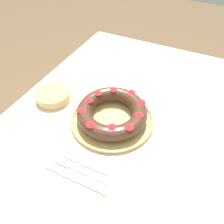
{
  "coord_description": "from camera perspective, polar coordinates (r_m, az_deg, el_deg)",
  "views": [
    {
      "loc": [
        -0.53,
        -0.25,
        1.43
      ],
      "look_at": [
        0.03,
        0.01,
        0.81
      ],
      "focal_mm": 35.0,
      "sensor_mm": 36.0,
      "label": 1
    }
  ],
  "objects": [
    {
      "name": "ground_plane",
      "position": [
        1.54,
        0.02,
        -22.38
      ],
      "size": [
        8.0,
        8.0,
        0.0
      ],
      "primitive_type": "plane",
      "color": "brown"
    },
    {
      "name": "dining_table",
      "position": [
        0.96,
        0.03,
        -7.26
      ],
      "size": [
        1.45,
        0.91,
        0.76
      ],
      "color": "beige",
      "rests_on": "ground_plane"
    },
    {
      "name": "serving_dish",
      "position": [
        0.9,
        -0.0,
        -1.79
      ],
      "size": [
        0.34,
        0.34,
        0.02
      ],
      "color": "tan",
      "rests_on": "dining_table"
    },
    {
      "name": "bundt_cake",
      "position": [
        0.87,
        0.01,
        0.06
      ],
      "size": [
        0.28,
        0.28,
        0.07
      ],
      "color": "#4C2D1E",
      "rests_on": "serving_dish"
    },
    {
      "name": "fork",
      "position": [
        0.78,
        -9.26,
        -14.44
      ],
      "size": [
        0.02,
        0.21,
        0.01
      ],
      "rotation": [
        0.0,
        0.0,
        -0.09
      ],
      "color": "white",
      "rests_on": "dining_table"
    },
    {
      "name": "serving_knife",
      "position": [
        0.76,
        -8.5,
        -17.3
      ],
      "size": [
        0.02,
        0.23,
        0.01
      ],
      "rotation": [
        0.0,
        0.0,
        0.1
      ],
      "color": "white",
      "rests_on": "dining_table"
    },
    {
      "name": "cake_knife",
      "position": [
        0.78,
        -5.97,
        -13.65
      ],
      "size": [
        0.02,
        0.18,
        0.01
      ],
      "rotation": [
        0.0,
        0.0,
        0.03
      ],
      "color": "white",
      "rests_on": "dining_table"
    },
    {
      "name": "side_bowl",
      "position": [
        1.03,
        -15.1,
        4.24
      ],
      "size": [
        0.16,
        0.16,
        0.04
      ],
      "primitive_type": "cylinder",
      "color": "tan",
      "rests_on": "dining_table"
    }
  ]
}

